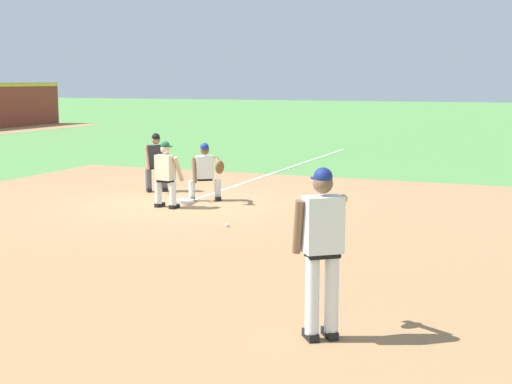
{
  "coord_description": "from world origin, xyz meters",
  "views": [
    {
      "loc": [
        -14.02,
        -7.46,
        2.75
      ],
      "look_at": [
        -4.9,
        -3.75,
        1.2
      ],
      "focal_mm": 50.0,
      "sensor_mm": 36.0,
      "label": 1
    }
  ],
  "objects_px": {
    "baserunner": "(166,172)",
    "umpire": "(156,160)",
    "first_base_bag": "(183,202)",
    "pitcher": "(323,242)",
    "baseball": "(227,225)",
    "first_baseman": "(206,170)"
  },
  "relations": [
    {
      "from": "pitcher",
      "to": "first_baseman",
      "type": "distance_m",
      "value": 9.0
    },
    {
      "from": "first_base_bag",
      "to": "baseball",
      "type": "distance_m",
      "value": 2.79
    },
    {
      "from": "pitcher",
      "to": "baserunner",
      "type": "distance_m",
      "value": 8.37
    },
    {
      "from": "first_base_bag",
      "to": "pitcher",
      "type": "xyz_separation_m",
      "value": [
        -6.96,
        -5.35,
        1.01
      ]
    },
    {
      "from": "first_baseman",
      "to": "umpire",
      "type": "bearing_deg",
      "value": 64.83
    },
    {
      "from": "first_baseman",
      "to": "baserunner",
      "type": "bearing_deg",
      "value": 159.36
    },
    {
      "from": "first_base_bag",
      "to": "pitcher",
      "type": "relative_size",
      "value": 0.2
    },
    {
      "from": "first_base_bag",
      "to": "baseball",
      "type": "bearing_deg",
      "value": -135.06
    },
    {
      "from": "baseball",
      "to": "baserunner",
      "type": "distance_m",
      "value": 2.59
    },
    {
      "from": "baseball",
      "to": "pitcher",
      "type": "distance_m",
      "value": 6.1
    },
    {
      "from": "first_base_bag",
      "to": "first_baseman",
      "type": "relative_size",
      "value": 0.28
    },
    {
      "from": "first_baseman",
      "to": "baserunner",
      "type": "relative_size",
      "value": 0.92
    },
    {
      "from": "baseball",
      "to": "first_baseman",
      "type": "height_order",
      "value": "first_baseman"
    },
    {
      "from": "first_baseman",
      "to": "umpire",
      "type": "height_order",
      "value": "umpire"
    },
    {
      "from": "baseball",
      "to": "pitcher",
      "type": "relative_size",
      "value": 0.04
    },
    {
      "from": "umpire",
      "to": "first_base_bag",
      "type": "bearing_deg",
      "value": -132.71
    },
    {
      "from": "pitcher",
      "to": "first_baseman",
      "type": "height_order",
      "value": "pitcher"
    },
    {
      "from": "baseball",
      "to": "baserunner",
      "type": "xyz_separation_m",
      "value": [
        1.37,
        2.07,
        0.76
      ]
    },
    {
      "from": "pitcher",
      "to": "umpire",
      "type": "bearing_deg",
      "value": 39.35
    },
    {
      "from": "baserunner",
      "to": "umpire",
      "type": "distance_m",
      "value": 2.38
    },
    {
      "from": "first_base_bag",
      "to": "pitcher",
      "type": "distance_m",
      "value": 8.83
    },
    {
      "from": "baserunner",
      "to": "umpire",
      "type": "xyz_separation_m",
      "value": [
        1.95,
        1.36,
        0.0
      ]
    }
  ]
}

